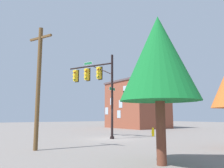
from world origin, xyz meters
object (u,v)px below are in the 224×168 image
signal_pole_assembly (95,81)px  brick_building (137,104)px  tree_near (159,58)px  utility_pole (38,84)px  fire_hydrant (153,132)px

signal_pole_assembly → brick_building: bearing=-52.7°
signal_pole_assembly → tree_near: 11.89m
utility_pole → fire_hydrant: bearing=-76.6°
utility_pole → brick_building: brick_building is taller
fire_hydrant → tree_near: 13.53m
signal_pole_assembly → utility_pole: bearing=125.9°
brick_building → signal_pole_assembly: bearing=127.3°
brick_building → fire_hydrant: bearing=144.9°
signal_pole_assembly → utility_pole: size_ratio=1.02×
utility_pole → fire_hydrant: utility_pole is taller
utility_pole → tree_near: bearing=-156.0°
signal_pole_assembly → utility_pole: 8.07m
signal_pole_assembly → tree_near: (-11.34, 3.46, -0.86)m
utility_pole → fire_hydrant: size_ratio=8.60×
tree_near → brick_building: size_ratio=0.65×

